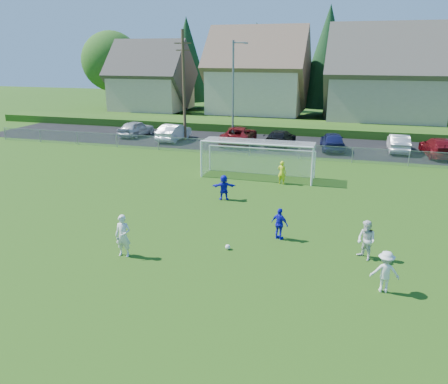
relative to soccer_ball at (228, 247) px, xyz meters
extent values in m
plane|color=#193D0C|center=(-1.19, -4.55, -0.11)|extent=(160.00, 160.00, 0.00)
plane|color=black|center=(-1.19, 22.95, -0.10)|extent=(60.00, 60.00, 0.00)
cube|color=#1E420F|center=(-1.19, 30.45, 0.29)|extent=(70.00, 6.00, 0.80)
sphere|color=white|center=(0.00, 0.00, 0.00)|extent=(0.22, 0.22, 0.22)
imported|color=silver|center=(-3.92, -1.79, 0.78)|extent=(0.68, 0.47, 1.77)
imported|color=silver|center=(5.57, 0.71, 0.71)|extent=(1.00, 1.00, 1.64)
imported|color=silver|center=(6.16, -1.74, 0.65)|extent=(1.03, 0.65, 1.53)
imported|color=#1515C7|center=(1.91, 1.71, 0.61)|extent=(0.92, 0.67, 1.45)
imported|color=#1515C7|center=(-2.04, 6.31, 0.61)|extent=(1.40, 0.82, 1.44)
imported|color=yellow|center=(0.60, 10.33, 0.64)|extent=(0.61, 0.48, 1.49)
imported|color=#A9ABB0|center=(-16.14, 22.92, 0.65)|extent=(2.39, 4.69, 1.53)
imported|color=white|center=(-11.60, 21.85, 0.67)|extent=(1.88, 4.82, 1.57)
imported|color=#650B0E|center=(-5.23, 21.90, 0.69)|extent=(2.99, 5.92, 1.61)
imported|color=black|center=(-1.46, 22.09, 0.60)|extent=(2.44, 5.08, 1.43)
imported|color=#131844|center=(3.11, 21.67, 0.67)|extent=(2.45, 4.79, 1.56)
imported|color=silver|center=(8.46, 22.58, 0.63)|extent=(1.59, 4.50, 1.48)
imported|color=#620A11|center=(11.42, 21.66, 0.64)|extent=(2.62, 5.36, 1.50)
cylinder|color=white|center=(-4.84, 10.45, 1.11)|extent=(0.12, 0.12, 2.44)
cylinder|color=white|center=(2.46, 10.45, 1.11)|extent=(0.12, 0.12, 2.44)
cylinder|color=white|center=(-1.19, 10.45, 2.33)|extent=(7.30, 0.12, 0.12)
cylinder|color=white|center=(-4.84, 12.25, 0.79)|extent=(0.08, 0.08, 1.80)
cylinder|color=white|center=(2.46, 12.25, 0.79)|extent=(0.08, 0.08, 1.80)
cylinder|color=white|center=(-1.19, 12.25, 1.69)|extent=(7.30, 0.08, 0.08)
cube|color=silver|center=(-1.19, 12.25, 0.79)|extent=(7.30, 0.02, 1.80)
cube|color=silver|center=(-4.84, 11.35, 1.11)|extent=(0.02, 1.80, 2.44)
cube|color=silver|center=(2.46, 11.35, 1.11)|extent=(0.02, 1.80, 2.44)
cube|color=silver|center=(-1.19, 11.35, 2.33)|extent=(7.30, 1.80, 0.02)
cube|color=gray|center=(-1.19, 17.45, 1.06)|extent=(52.00, 0.03, 0.03)
cube|color=gray|center=(-1.19, 17.45, 0.49)|extent=(52.00, 0.02, 1.14)
cylinder|color=gray|center=(-27.19, 17.45, 0.49)|extent=(0.06, 0.06, 1.20)
cylinder|color=gray|center=(-1.19, 17.45, 0.49)|extent=(0.06, 0.06, 1.20)
cylinder|color=slate|center=(-5.69, 21.45, 4.39)|extent=(0.18, 0.18, 9.00)
cylinder|color=slate|center=(-5.19, 21.45, 8.69)|extent=(1.20, 0.12, 0.12)
cube|color=slate|center=(-4.59, 21.45, 8.64)|extent=(0.36, 0.18, 0.12)
cylinder|color=#473321|center=(-10.69, 22.45, 4.89)|extent=(0.26, 0.26, 10.00)
cube|color=#473321|center=(-10.69, 22.45, 8.69)|extent=(1.60, 0.10, 0.10)
cube|color=#473321|center=(-10.69, 22.45, 8.09)|extent=(1.30, 0.10, 0.10)
cube|color=tan|center=(-21.19, 37.45, 2.94)|extent=(9.00, 8.00, 4.50)
pyramid|color=#423D38|center=(-21.19, 37.45, 9.60)|extent=(9.90, 8.80, 4.41)
cube|color=#C6B58E|center=(-7.19, 38.45, 3.44)|extent=(11.00, 9.00, 5.50)
pyramid|color=brown|center=(-7.19, 38.45, 11.15)|extent=(12.10, 9.90, 4.96)
cube|color=tan|center=(7.81, 37.45, 3.19)|extent=(12.00, 10.00, 5.00)
pyramid|color=#4C473F|center=(7.81, 37.45, 11.21)|extent=(13.20, 11.00, 5.52)
cylinder|color=#382616|center=(-29.19, 41.45, 1.87)|extent=(0.36, 0.36, 3.96)
sphere|color=#2B5B19|center=(-29.19, 41.45, 6.71)|extent=(8.36, 8.36, 8.36)
cylinder|color=#382616|center=(-19.19, 45.45, 0.49)|extent=(0.30, 0.30, 1.20)
cone|color=#143819|center=(-19.19, 45.45, 6.94)|extent=(6.76, 6.76, 11.70)
cylinder|color=#382616|center=(-9.19, 46.45, 0.49)|extent=(0.30, 0.30, 1.20)
cone|color=#143819|center=(-9.19, 46.45, 6.49)|extent=(6.24, 6.24, 10.80)
cylinder|color=#382616|center=(0.81, 43.45, 0.49)|extent=(0.30, 0.30, 1.20)
cone|color=#143819|center=(0.81, 43.45, 7.39)|extent=(7.28, 7.28, 12.60)
cylinder|color=#382616|center=(10.81, 45.45, 1.87)|extent=(0.36, 0.36, 3.96)
sphere|color=#2B5B19|center=(10.81, 45.45, 6.71)|extent=(8.36, 8.36, 8.36)
camera|label=1|loc=(4.65, -16.28, 7.87)|focal=35.00mm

